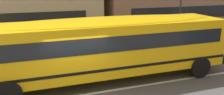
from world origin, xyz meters
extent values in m
cube|color=gray|center=(0.00, 7.58, 0.01)|extent=(120.00, 3.00, 0.01)
cube|color=yellow|center=(1.68, 1.29, 1.67)|extent=(11.46, 2.61, 2.29)
cube|color=black|center=(7.50, 1.28, 0.71)|extent=(0.21, 2.60, 0.37)
cube|color=black|center=(1.68, 1.29, 2.08)|extent=(10.77, 2.65, 0.67)
cube|color=black|center=(1.68, 1.29, 0.99)|extent=(11.48, 2.64, 0.12)
ellipsoid|color=yellow|center=(1.68, 1.29, 2.81)|extent=(11.00, 2.40, 0.37)
cylinder|color=red|center=(-1.98, 2.78, 1.55)|extent=(0.46, 0.46, 0.03)
cylinder|color=black|center=(-2.67, -0.01, 0.52)|extent=(1.04, 0.29, 1.04)
cylinder|color=black|center=(-2.67, 2.59, 0.52)|extent=(1.04, 0.29, 1.04)
cylinder|color=black|center=(6.04, -0.02, 0.52)|extent=(1.04, 0.29, 1.04)
cylinder|color=black|center=(6.04, 2.59, 0.52)|extent=(1.04, 0.29, 1.04)
cylinder|color=#38383D|center=(9.59, 6.88, 3.25)|extent=(0.14, 0.14, 6.50)
cube|color=black|center=(14.55, 9.06, 1.92)|extent=(16.47, 0.04, 1.10)
camera|label=1|loc=(-1.54, -8.58, 4.51)|focal=36.64mm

